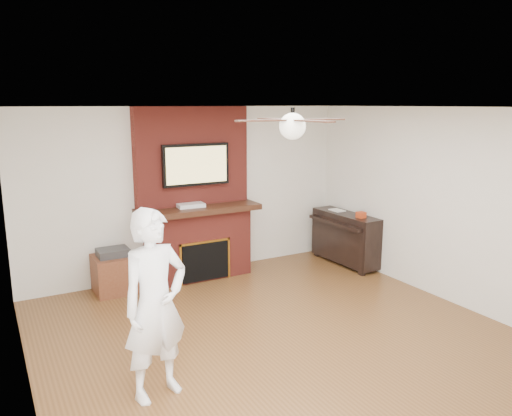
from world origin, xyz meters
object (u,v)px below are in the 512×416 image
side_table (114,272)px  piano (345,237)px  person (155,305)px  fireplace (196,211)px

side_table → piano: (3.55, -0.56, 0.16)m
person → side_table: size_ratio=2.75×
fireplace → side_table: bearing=-176.9°
fireplace → side_table: (-1.25, -0.07, -0.71)m
person → piano: size_ratio=1.32×
person → side_table: bearing=70.3°
fireplace → piano: bearing=-15.2°
person → fireplace: bearing=47.1°
person → piano: person is taller
fireplace → piano: fireplace is taller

